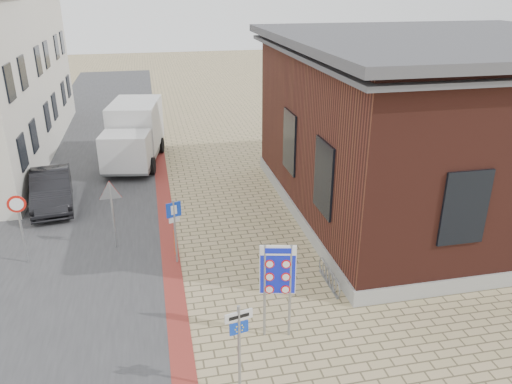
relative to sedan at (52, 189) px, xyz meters
name	(u,v)px	position (x,y,z in m)	size (l,w,h in m)	color
ground	(260,343)	(6.50, -10.26, -0.72)	(120.00, 120.00, 0.00)	tan
road_strip	(90,165)	(1.00, 4.74, -0.71)	(7.00, 60.00, 0.02)	#38383A
curb_strip	(164,198)	(4.50, -0.26, -0.71)	(0.60, 40.00, 0.02)	maroon
brick_building	(446,123)	(15.49, -3.26, 2.76)	(13.00, 13.00, 6.80)	gray
townhouse_far	(1,60)	(-4.49, 13.74, 3.44)	(7.40, 6.40, 8.30)	beige
bike_rack	(329,277)	(9.15, -8.06, -0.46)	(0.08, 1.80, 0.60)	slate
sedan	(52,189)	(0.00, 0.00, 0.00)	(1.53, 4.39, 1.45)	black
box_truck	(134,133)	(3.33, 4.84, 0.80)	(3.14, 5.95, 2.96)	slate
border_sign	(278,272)	(7.00, -10.01, 1.19)	(0.90, 0.25, 2.66)	gray
essen_sign	(239,337)	(5.70, -11.76, 0.80)	(0.62, 0.17, 2.32)	gray
parking_sign	(174,222)	(4.70, -5.76, 0.78)	(0.48, 0.20, 2.23)	gray
yield_sign	(111,198)	(2.70, -4.27, 1.14)	(0.87, 0.09, 2.45)	gray
speed_sign	(20,218)	(-0.11, -4.73, 0.89)	(0.57, 0.09, 2.41)	gray
bollard	(175,243)	(4.70, -5.26, -0.26)	(0.08, 0.08, 0.93)	#F2480C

